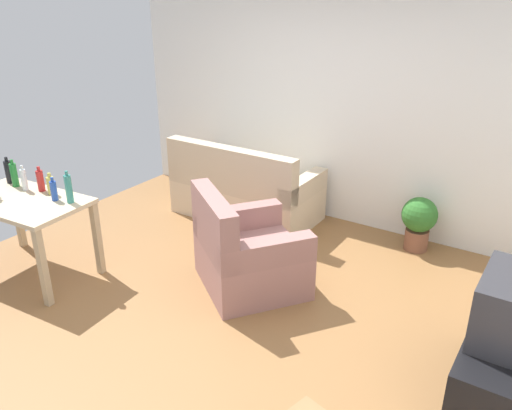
# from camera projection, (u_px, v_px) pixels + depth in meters

# --- Properties ---
(ground_plane) EXTENTS (5.20, 4.40, 0.02)m
(ground_plane) POSITION_uv_depth(u_px,v_px,m) (215.00, 301.00, 4.49)
(ground_plane) COLOR olive
(wall_rear) EXTENTS (5.20, 0.10, 2.70)m
(wall_rear) POSITION_uv_depth(u_px,v_px,m) (333.00, 102.00, 5.64)
(wall_rear) COLOR white
(wall_rear) RESTS_ON ground_plane
(couch) EXTENTS (1.66, 0.84, 0.92)m
(couch) POSITION_uv_depth(u_px,v_px,m) (244.00, 192.00, 5.97)
(couch) COLOR beige
(couch) RESTS_ON ground_plane
(tv_stand) EXTENTS (0.44, 1.10, 0.48)m
(tv_stand) POSITION_uv_depth(u_px,v_px,m) (499.00, 368.00, 3.34)
(tv_stand) COLOR black
(tv_stand) RESTS_ON ground_plane
(desk) EXTENTS (1.25, 0.78, 0.76)m
(desk) POSITION_uv_depth(u_px,v_px,m) (23.00, 210.00, 4.66)
(desk) COLOR #C6B28E
(desk) RESTS_ON ground_plane
(potted_plant) EXTENTS (0.36, 0.36, 0.57)m
(potted_plant) POSITION_uv_depth(u_px,v_px,m) (419.00, 220.00, 5.22)
(potted_plant) COLOR brown
(potted_plant) RESTS_ON ground_plane
(armchair) EXTENTS (1.22, 1.21, 0.92)m
(armchair) POSITION_uv_depth(u_px,v_px,m) (245.00, 254.00, 4.58)
(armchair) COLOR #996B66
(armchair) RESTS_ON ground_plane
(bottle_dark) EXTENTS (0.07, 0.07, 0.26)m
(bottle_dark) POSITION_uv_depth(u_px,v_px,m) (9.00, 171.00, 4.95)
(bottle_dark) COLOR black
(bottle_dark) RESTS_ON desk
(bottle_green) EXTENTS (0.06, 0.06, 0.27)m
(bottle_green) POSITION_uv_depth(u_px,v_px,m) (14.00, 175.00, 4.86)
(bottle_green) COLOR #1E722D
(bottle_green) RESTS_ON desk
(bottle_clear) EXTENTS (0.05, 0.05, 0.24)m
(bottle_clear) POSITION_uv_depth(u_px,v_px,m) (24.00, 179.00, 4.77)
(bottle_clear) COLOR silver
(bottle_clear) RESTS_ON desk
(bottle_red) EXTENTS (0.06, 0.06, 0.24)m
(bottle_red) POSITION_uv_depth(u_px,v_px,m) (40.00, 180.00, 4.76)
(bottle_red) COLOR #AD2323
(bottle_red) RESTS_ON desk
(bottle_squat) EXTENTS (0.07, 0.07, 0.21)m
(bottle_squat) POSITION_uv_depth(u_px,v_px,m) (51.00, 185.00, 4.69)
(bottle_squat) COLOR #BCB24C
(bottle_squat) RESTS_ON desk
(bottle_blue) EXTENTS (0.06, 0.06, 0.22)m
(bottle_blue) POSITION_uv_depth(u_px,v_px,m) (54.00, 190.00, 4.56)
(bottle_blue) COLOR #2347A3
(bottle_blue) RESTS_ON desk
(bottle_tall) EXTENTS (0.06, 0.06, 0.30)m
(bottle_tall) POSITION_uv_depth(u_px,v_px,m) (69.00, 189.00, 4.49)
(bottle_tall) COLOR teal
(bottle_tall) RESTS_ON desk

